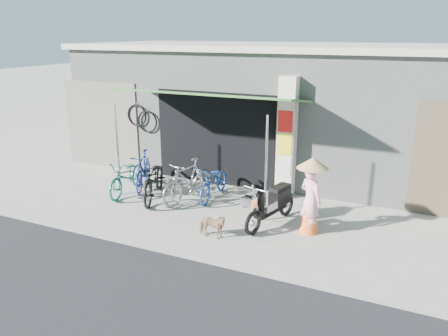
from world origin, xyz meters
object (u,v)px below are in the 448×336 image
at_px(bike_navy, 214,182).
at_px(moped, 272,204).
at_px(street_dog, 212,226).
at_px(bike_teal, 127,176).
at_px(bike_black, 154,179).
at_px(bike_blue, 143,170).
at_px(nun, 311,196).
at_px(bike_silver, 188,181).

bearing_deg(bike_navy, moped, -29.77).
bearing_deg(street_dog, bike_teal, 63.45).
height_order(bike_black, bike_navy, bike_black).
distance_m(bike_teal, street_dog, 3.42).
height_order(bike_teal, street_dog, bike_teal).
bearing_deg(bike_blue, bike_navy, -18.95).
height_order(street_dog, moped, moped).
distance_m(bike_black, nun, 4.00).
height_order(bike_navy, moped, moped).
xyz_separation_m(bike_blue, bike_black, (0.68, -0.52, 0.01)).
bearing_deg(bike_silver, bike_teal, -162.36).
bearing_deg(bike_teal, street_dog, -33.74).
relative_size(bike_blue, moped, 0.94).
bearing_deg(bike_navy, bike_silver, -139.98).
distance_m(bike_teal, bike_blue, 0.51).
bearing_deg(bike_black, street_dog, -52.05).
relative_size(bike_silver, bike_navy, 1.08).
bearing_deg(bike_navy, nun, -23.28).
bearing_deg(nun, bike_navy, 11.30).
xyz_separation_m(bike_blue, nun, (4.66, -0.83, 0.31)).
height_order(bike_silver, nun, nun).
height_order(bike_teal, bike_blue, bike_blue).
bearing_deg(street_dog, bike_navy, 22.38).
bearing_deg(bike_navy, bike_blue, 179.78).
bearing_deg(moped, nun, 11.29).
relative_size(bike_teal, nun, 1.09).
height_order(bike_black, moped, moped).
xyz_separation_m(bike_teal, nun, (4.82, -0.34, 0.35)).
relative_size(bike_blue, bike_navy, 1.01).
xyz_separation_m(bike_black, nun, (3.97, -0.31, 0.30)).
distance_m(bike_teal, bike_black, 0.85).
bearing_deg(bike_blue, street_dog, -55.11).
distance_m(bike_silver, bike_navy, 0.67).
distance_m(bike_blue, bike_navy, 2.03).
relative_size(bike_teal, street_dog, 2.83).
bearing_deg(bike_teal, bike_navy, 6.09).
xyz_separation_m(bike_black, street_dog, (2.26, -1.37, -0.25)).
distance_m(bike_silver, moped, 2.32).
relative_size(bike_silver, moped, 1.00).
bearing_deg(nun, bike_black, 26.64).
distance_m(bike_teal, bike_silver, 1.71).
distance_m(bike_blue, street_dog, 3.51).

